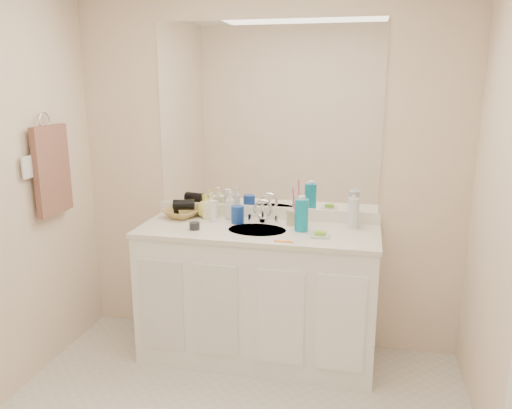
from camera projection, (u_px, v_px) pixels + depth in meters
name	position (u px, v px, depth m)	size (l,w,h in m)	color
wall_back	(267.00, 171.00, 3.33)	(2.60, 0.02, 2.40)	beige
vanity_cabinet	(258.00, 295.00, 3.26)	(1.50, 0.55, 0.85)	white
countertop	(258.00, 231.00, 3.15)	(1.52, 0.57, 0.03)	silver
backsplash	(266.00, 212.00, 3.38)	(1.52, 0.03, 0.08)	white
sink_basin	(257.00, 231.00, 3.13)	(0.37, 0.37, 0.02)	#B7B2A0
faucet	(263.00, 214.00, 3.29)	(0.02, 0.02, 0.11)	silver
mirror	(267.00, 117.00, 3.24)	(1.48, 0.01, 1.20)	white
blue_mug	(238.00, 215.00, 3.26)	(0.08, 0.08, 0.12)	navy
tan_cup	(292.00, 217.00, 3.23)	(0.07, 0.07, 0.10)	#C1B188
toothbrush	(294.00, 202.00, 3.20)	(0.01, 0.01, 0.20)	#EC3EB1
mouthwash_bottle	(301.00, 215.00, 3.08)	(0.09, 0.09, 0.20)	#0D89A6
clear_pump_bottle	(353.00, 213.00, 3.15)	(0.07, 0.07, 0.19)	silver
soap_dish	(320.00, 236.00, 2.98)	(0.11, 0.09, 0.01)	silver
green_soap	(320.00, 233.00, 2.97)	(0.07, 0.05, 0.02)	#83CF32
orange_comb	(283.00, 241.00, 2.89)	(0.11, 0.02, 0.00)	orange
dark_jar	(195.00, 226.00, 3.13)	(0.06, 0.06, 0.05)	black
extra_white_bottle	(213.00, 211.00, 3.28)	(0.05, 0.05, 0.15)	white
soap_bottle_white	(230.00, 205.00, 3.35)	(0.07, 0.07, 0.19)	silver
soap_bottle_cream	(211.00, 206.00, 3.37)	(0.08, 0.08, 0.18)	#F5F5C8
soap_bottle_yellow	(205.00, 205.00, 3.41)	(0.12, 0.12, 0.16)	#D5D552
wicker_basket	(181.00, 213.00, 3.40)	(0.23, 0.23, 0.06)	#A58342
hair_dryer	(184.00, 205.00, 3.38)	(0.07, 0.07, 0.14)	black
towel_ring	(44.00, 121.00, 3.02)	(0.11, 0.11, 0.01)	silver
hand_towel	(52.00, 170.00, 3.09)	(0.04, 0.32, 0.55)	brown
switch_plate	(27.00, 167.00, 2.89)	(0.01, 0.09, 0.13)	white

